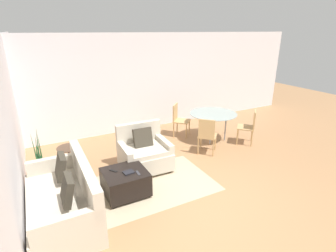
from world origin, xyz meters
The scene contains 16 objects.
ground_plane centered at (0.00, 0.00, 0.00)m, with size 20.00×20.00×0.00m, color #A3754C.
wall_back centered at (0.00, 3.85, 1.38)m, with size 12.00×0.06×2.75m.
wall_left centered at (-2.77, 1.50, 1.38)m, with size 0.06×12.00×2.75m.
area_rug centered at (-0.79, 0.83, 0.00)m, with size 2.73×1.58×0.01m.
couch centered at (-2.17, 0.62, 0.30)m, with size 0.95×1.89×0.91m.
armchair centered at (-0.45, 1.51, 0.36)m, with size 1.03×0.90×0.94m.
ottoman centered at (-1.13, 0.80, 0.25)m, with size 0.76×0.71×0.45m.
book_stack centered at (-1.08, 0.72, 0.46)m, with size 0.19×0.16×0.02m.
tv_remote_primary centered at (-0.94, 0.63, 0.46)m, with size 0.05×0.17×0.01m.
tv_remote_secondary centered at (-1.30, 0.91, 0.46)m, with size 0.12×0.15×0.01m.
potted_plant centered at (-2.43, 2.01, 0.23)m, with size 0.32×0.32×1.11m.
side_table centered at (-1.89, 2.00, 0.42)m, with size 0.45×0.45×0.60m.
dining_table centered at (1.80, 2.13, 0.67)m, with size 1.25×1.25×0.74m.
dining_chair_near_left centered at (1.13, 1.46, 0.52)m, with size 0.59×0.59×0.90m.
dining_chair_near_right centered at (2.47, 1.46, 0.52)m, with size 0.59×0.59×0.90m.
dining_chair_far_left centered at (1.13, 2.80, 0.52)m, with size 0.59×0.59×0.90m.
Camera 1 is at (-2.34, -3.17, 2.82)m, focal length 28.00 mm.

